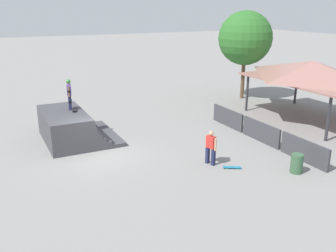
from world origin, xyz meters
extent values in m
plane|color=gray|center=(0.00, 0.00, 0.00)|extent=(160.00, 160.00, 0.00)
cube|color=#424247|center=(-2.74, -0.16, 0.10)|extent=(4.37, 3.70, 0.20)
cube|color=#424247|center=(-2.74, -0.54, 0.30)|extent=(4.37, 2.92, 0.20)
cube|color=#424247|center=(-2.74, -0.69, 0.50)|extent=(4.37, 2.64, 0.20)
cube|color=#424247|center=(-2.74, -0.78, 0.70)|extent=(4.37, 2.45, 0.20)
cube|color=#424247|center=(-2.74, -0.85, 0.90)|extent=(4.37, 2.31, 0.20)
cube|color=#424247|center=(-2.74, -0.90, 1.10)|extent=(4.37, 2.21, 0.20)
cube|color=#424247|center=(-2.74, -0.93, 1.31)|extent=(4.37, 2.14, 0.20)
cube|color=#424247|center=(-2.74, -0.95, 1.51)|extent=(4.37, 2.11, 0.20)
cylinder|color=silver|center=(-2.74, 0.09, 1.57)|extent=(4.28, 0.07, 0.07)
cube|color=#1E2347|center=(-3.05, -0.52, 2.00)|extent=(0.18, 0.18, 0.78)
cube|color=black|center=(-3.04, -0.49, 2.04)|extent=(0.21, 0.17, 0.11)
cube|color=#1E2347|center=(-3.38, -0.44, 2.00)|extent=(0.18, 0.18, 0.78)
cube|color=black|center=(-3.38, -0.41, 2.04)|extent=(0.21, 0.17, 0.11)
cube|color=#6B4CB7|center=(-3.22, -0.48, 2.66)|extent=(0.46, 0.30, 0.55)
cylinder|color=brown|center=(-2.96, -0.54, 2.62)|extent=(0.12, 0.12, 0.55)
cylinder|color=black|center=(-2.96, -0.54, 2.63)|extent=(0.19, 0.19, 0.08)
cylinder|color=brown|center=(-3.47, -0.42, 2.62)|extent=(0.12, 0.12, 0.55)
cylinder|color=black|center=(-3.47, -0.42, 2.63)|extent=(0.19, 0.19, 0.08)
sphere|color=brown|center=(-3.22, -0.48, 3.08)|extent=(0.21, 0.21, 0.21)
sphere|color=#337F33|center=(-3.22, -0.48, 3.10)|extent=(0.24, 0.24, 0.24)
cylinder|color=red|center=(-2.55, -0.35, 1.63)|extent=(0.06, 0.04, 0.05)
cylinder|color=red|center=(-2.58, -0.48, 1.63)|extent=(0.06, 0.04, 0.05)
cylinder|color=red|center=(-3.03, -0.20, 1.63)|extent=(0.06, 0.04, 0.05)
cylinder|color=red|center=(-3.07, -0.34, 1.63)|extent=(0.06, 0.04, 0.05)
cube|color=black|center=(-2.81, -0.34, 1.67)|extent=(0.84, 0.42, 0.02)
cube|color=black|center=(-2.45, -0.45, 1.69)|extent=(0.15, 0.22, 0.02)
cube|color=#1E2347|center=(3.12, 4.26, 0.40)|extent=(0.18, 0.18, 0.79)
cube|color=#1E2347|center=(3.45, 4.35, 0.40)|extent=(0.18, 0.18, 0.79)
cube|color=red|center=(3.28, 4.30, 1.07)|extent=(0.47, 0.32, 0.56)
cylinder|color=tan|center=(3.02, 4.23, 1.03)|extent=(0.13, 0.13, 0.56)
cylinder|color=tan|center=(3.54, 4.38, 1.03)|extent=(0.13, 0.13, 0.56)
sphere|color=tan|center=(3.28, 4.30, 1.49)|extent=(0.22, 0.22, 0.22)
cylinder|color=green|center=(4.08, 4.67, 0.03)|extent=(0.05, 0.06, 0.05)
cylinder|color=green|center=(3.95, 4.74, 0.03)|extent=(0.05, 0.06, 0.05)
cylinder|color=green|center=(4.31, 5.09, 0.03)|extent=(0.05, 0.06, 0.05)
cylinder|color=green|center=(4.19, 5.16, 0.03)|extent=(0.05, 0.06, 0.05)
cube|color=teal|center=(4.13, 4.92, 0.06)|extent=(0.55, 0.77, 0.02)
cube|color=teal|center=(3.96, 4.61, 0.08)|extent=(0.22, 0.18, 0.02)
cube|color=#3D3D42|center=(-1.13, 8.35, 0.53)|extent=(2.85, 0.12, 1.05)
cube|color=#3D3D42|center=(1.90, 8.35, 0.53)|extent=(2.85, 0.12, 1.05)
cube|color=#3D3D42|center=(4.93, 8.35, 0.53)|extent=(2.85, 0.12, 1.05)
cylinder|color=#2D2D33|center=(-3.43, 11.53, 1.24)|extent=(0.16, 0.16, 2.49)
cylinder|color=#2D2D33|center=(3.41, 11.53, 1.24)|extent=(0.16, 0.16, 2.49)
cylinder|color=#2D2D33|center=(-3.43, 15.99, 1.24)|extent=(0.16, 0.16, 2.49)
cube|color=#9E6B60|center=(-0.01, 13.76, 2.54)|extent=(8.04, 5.25, 0.10)
pyramid|color=#9E6B60|center=(-0.01, 13.76, 3.15)|extent=(7.88, 5.14, 1.13)
cylinder|color=brown|center=(-6.61, 13.56, 1.58)|extent=(0.28, 0.28, 3.16)
sphere|color=#2D6B28|center=(-6.61, 13.56, 4.62)|extent=(4.03, 4.03, 4.03)
cylinder|color=#385B3D|center=(5.72, 7.13, 0.42)|extent=(0.52, 0.52, 0.85)
camera|label=1|loc=(16.52, -4.44, 6.86)|focal=40.00mm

